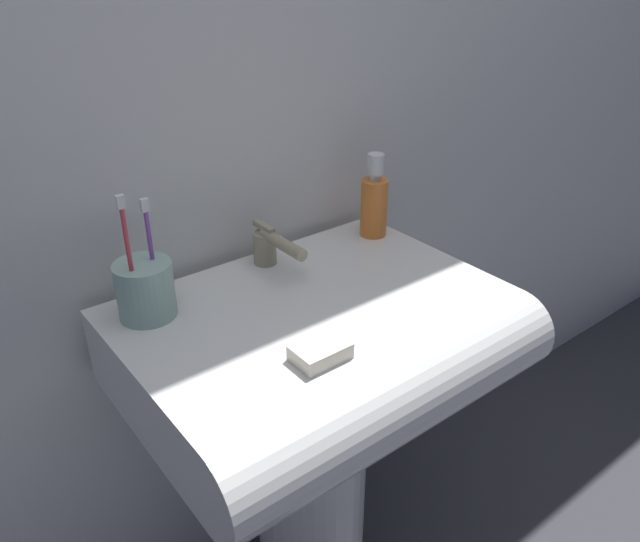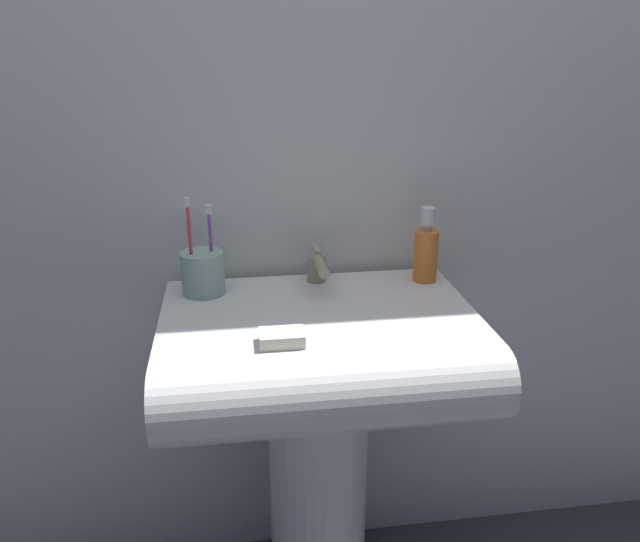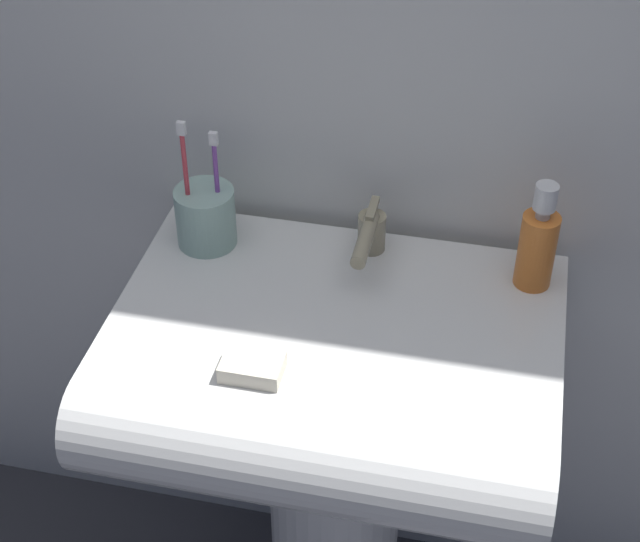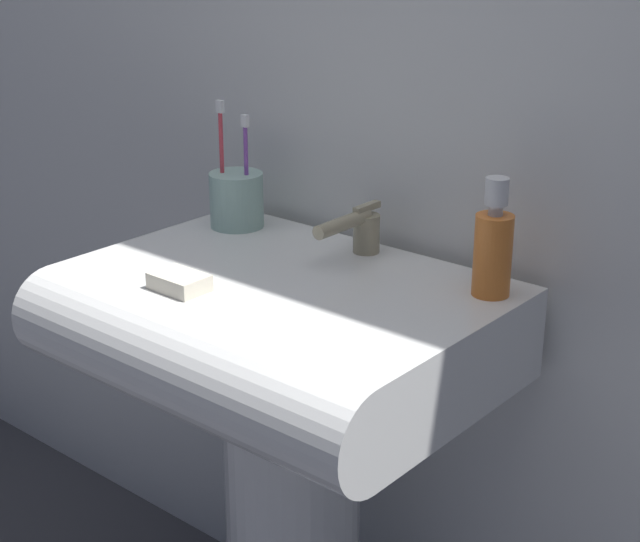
{
  "view_description": "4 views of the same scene",
  "coord_description": "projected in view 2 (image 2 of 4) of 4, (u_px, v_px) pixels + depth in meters",
  "views": [
    {
      "loc": [
        -0.53,
        -0.71,
        1.31
      ],
      "look_at": [
        0.02,
        -0.0,
        0.83
      ],
      "focal_mm": 35.0,
      "sensor_mm": 36.0,
      "label": 1
    },
    {
      "loc": [
        -0.16,
        -1.13,
        1.28
      ],
      "look_at": [
        0.0,
        -0.02,
        0.87
      ],
      "focal_mm": 35.0,
      "sensor_mm": 36.0,
      "label": 2
    },
    {
      "loc": [
        0.2,
        -1.01,
        1.67
      ],
      "look_at": [
        -0.03,
        -0.0,
        0.85
      ],
      "focal_mm": 55.0,
      "sensor_mm": 36.0,
      "label": 3
    },
    {
      "loc": [
        0.89,
        -0.99,
        1.29
      ],
      "look_at": [
        0.04,
        0.02,
        0.79
      ],
      "focal_mm": 55.0,
      "sensor_mm": 36.0,
      "label": 4
    }
  ],
  "objects": [
    {
      "name": "wall_back",
      "position": [
        302.0,
        81.0,
        1.32
      ],
      "size": [
        5.0,
        0.05,
        2.4
      ],
      "primitive_type": "cube",
      "color": "silver",
      "rests_on": "ground"
    },
    {
      "name": "sink_pedestal",
      "position": [
        318.0,
        496.0,
        1.4
      ],
      "size": [
        0.21,
        0.21,
        0.64
      ],
      "primitive_type": "cylinder",
      "color": "white",
      "rests_on": "ground"
    },
    {
      "name": "sink_basin",
      "position": [
        322.0,
        353.0,
        1.22
      ],
      "size": [
        0.62,
        0.47,
        0.14
      ],
      "color": "white",
      "rests_on": "sink_pedestal"
    },
    {
      "name": "faucet",
      "position": [
        318.0,
        266.0,
        1.36
      ],
      "size": [
        0.04,
        0.14,
        0.08
      ],
      "color": "tan",
      "rests_on": "sink_basin"
    },
    {
      "name": "toothbrush_cup",
      "position": [
        203.0,
        272.0,
        1.31
      ],
      "size": [
        0.09,
        0.09,
        0.21
      ],
      "color": "#99BFB2",
      "rests_on": "sink_basin"
    },
    {
      "name": "soap_bottle",
      "position": [
        426.0,
        251.0,
        1.37
      ],
      "size": [
        0.05,
        0.05,
        0.17
      ],
      "color": "orange",
      "rests_on": "sink_basin"
    },
    {
      "name": "bar_soap",
      "position": [
        282.0,
        338.0,
        1.1
      ],
      "size": [
        0.08,
        0.06,
        0.02
      ],
      "primitive_type": "cube",
      "color": "silver",
      "rests_on": "sink_basin"
    }
  ]
}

